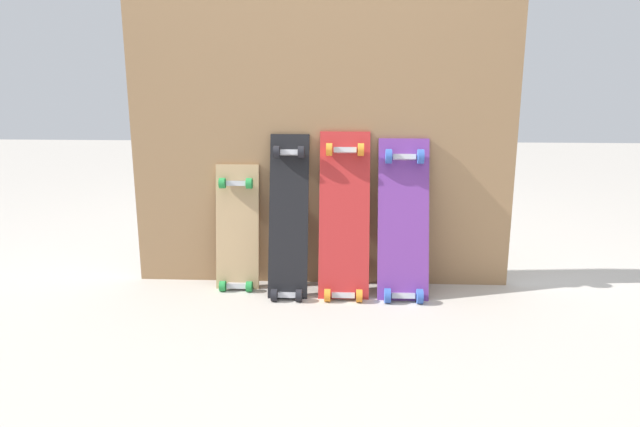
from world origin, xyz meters
TOP-DOWN VIEW (x-y plane):
  - ground_plane at (0.00, 0.00)m, footprint 12.00×12.00m
  - plywood_wall_panel at (0.00, 0.07)m, footprint 1.84×0.04m
  - skateboard_natural at (-0.40, -0.02)m, footprint 0.21×0.17m
  - skateboard_black at (-0.15, -0.08)m, footprint 0.18×0.29m
  - skateboard_red at (0.11, -0.08)m, footprint 0.24×0.28m
  - skateboard_purple at (0.39, -0.08)m, footprint 0.24×0.29m

SIDE VIEW (x-z plane):
  - ground_plane at x=0.00m, z-range 0.00..0.00m
  - skateboard_natural at x=-0.40m, z-range -0.07..0.60m
  - skateboard_purple at x=0.39m, z-range -0.06..0.73m
  - skateboard_black at x=-0.15m, z-range -0.07..0.75m
  - skateboard_red at x=0.11m, z-range -0.07..0.76m
  - plywood_wall_panel at x=0.00m, z-range 0.00..1.71m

